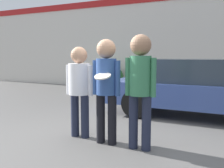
% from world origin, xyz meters
% --- Properties ---
extents(ground_plane, '(56.00, 56.00, 0.00)m').
position_xyz_m(ground_plane, '(0.00, 0.00, 0.00)').
color(ground_plane, '#5B5956').
extents(storefront_building, '(24.00, 0.22, 4.13)m').
position_xyz_m(storefront_building, '(0.00, 6.92, 2.10)').
color(storefront_building, silver).
rests_on(storefront_building, ground).
extents(person_left, '(0.57, 0.40, 1.68)m').
position_xyz_m(person_left, '(-0.42, -0.05, 1.01)').
color(person_left, '#1E2338').
rests_on(person_left, ground).
extents(person_middle_with_frisbee, '(0.51, 0.55, 1.79)m').
position_xyz_m(person_middle_with_frisbee, '(0.19, -0.16, 1.08)').
color(person_middle_with_frisbee, black).
rests_on(person_middle_with_frisbee, ground).
extents(person_right, '(0.51, 0.34, 1.84)m').
position_xyz_m(person_right, '(0.80, -0.17, 1.12)').
color(person_right, '#1E2338').
rests_on(person_right, ground).
extents(parked_car_near, '(4.44, 1.84, 1.43)m').
position_xyz_m(parked_car_near, '(1.37, 2.58, 0.73)').
color(parked_car_near, '#334784').
rests_on(parked_car_near, ground).
extents(shrub, '(1.07, 1.07, 1.07)m').
position_xyz_m(shrub, '(-2.76, 6.20, 0.53)').
color(shrub, '#285B2D').
rests_on(shrub, ground).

